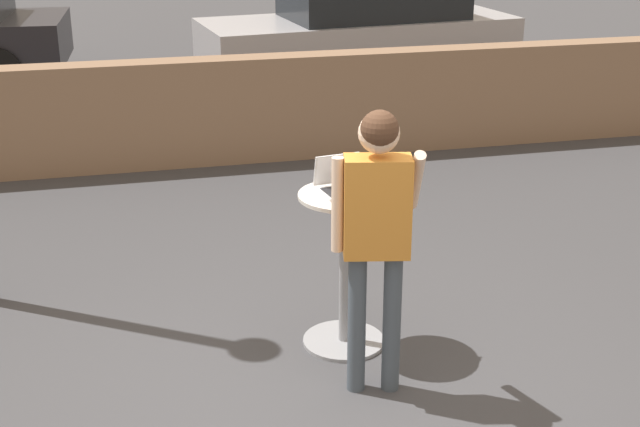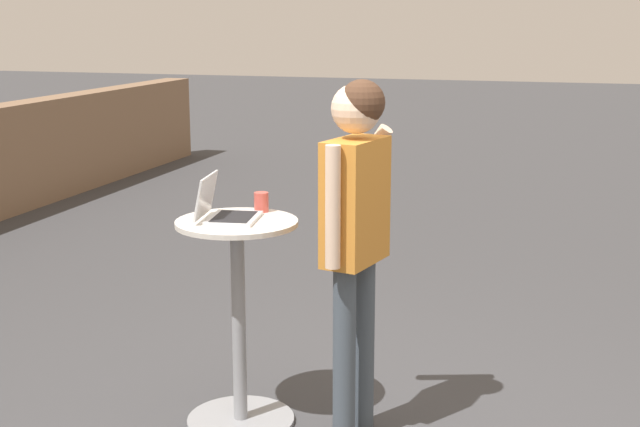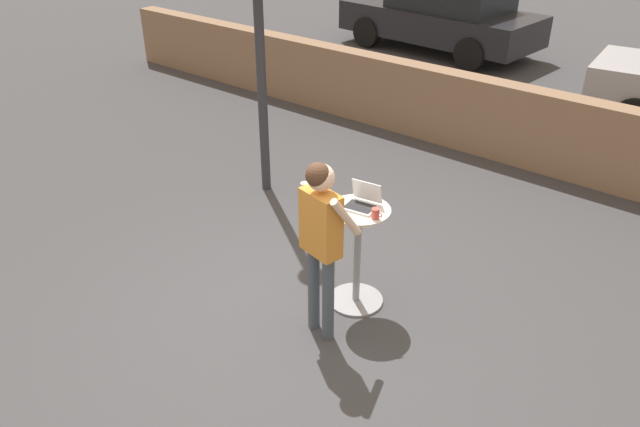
{
  "view_description": "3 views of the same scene",
  "coord_description": "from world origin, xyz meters",
  "px_view_note": "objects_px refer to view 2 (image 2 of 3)",
  "views": [
    {
      "loc": [
        -1.05,
        -4.46,
        2.98
      ],
      "look_at": [
        0.11,
        0.35,
        1.07
      ],
      "focal_mm": 50.0,
      "sensor_mm": 36.0,
      "label": 1
    },
    {
      "loc": [
        -3.6,
        -0.96,
        2.06
      ],
      "look_at": [
        0.21,
        0.19,
        1.17
      ],
      "focal_mm": 50.0,
      "sensor_mm": 36.0,
      "label": 2
    },
    {
      "loc": [
        3.29,
        -3.49,
        3.9
      ],
      "look_at": [
        0.21,
        0.26,
        1.15
      ],
      "focal_mm": 35.0,
      "sensor_mm": 36.0,
      "label": 3
    }
  ],
  "objects_px": {
    "cafe_table": "(239,317)",
    "coffee_mug": "(261,202)",
    "laptop": "(224,210)",
    "standing_person": "(355,214)"
  },
  "relations": [
    {
      "from": "cafe_table",
      "to": "coffee_mug",
      "type": "relative_size",
      "value": 9.67
    },
    {
      "from": "laptop",
      "to": "standing_person",
      "type": "bearing_deg",
      "value": -87.09
    },
    {
      "from": "laptop",
      "to": "coffee_mug",
      "type": "height_order",
      "value": "laptop"
    },
    {
      "from": "cafe_table",
      "to": "coffee_mug",
      "type": "xyz_separation_m",
      "value": [
        0.22,
        -0.05,
        0.55
      ]
    },
    {
      "from": "coffee_mug",
      "to": "laptop",
      "type": "bearing_deg",
      "value": 154.06
    },
    {
      "from": "coffee_mug",
      "to": "standing_person",
      "type": "bearing_deg",
      "value": -109.58
    },
    {
      "from": "coffee_mug",
      "to": "standing_person",
      "type": "distance_m",
      "value": 0.58
    },
    {
      "from": "standing_person",
      "to": "coffee_mug",
      "type": "bearing_deg",
      "value": 70.42
    },
    {
      "from": "coffee_mug",
      "to": "cafe_table",
      "type": "bearing_deg",
      "value": 167.64
    },
    {
      "from": "cafe_table",
      "to": "coffee_mug",
      "type": "height_order",
      "value": "coffee_mug"
    }
  ]
}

